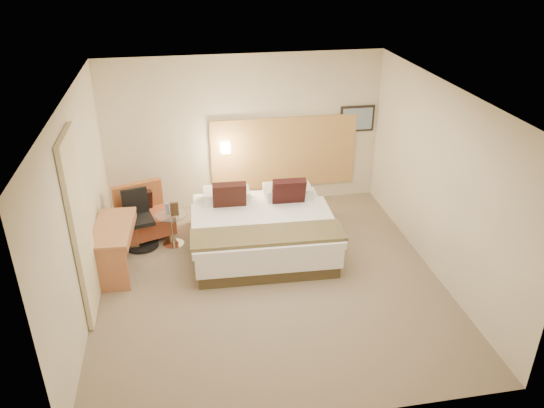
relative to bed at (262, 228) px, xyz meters
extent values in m
cube|color=#7F6D55|center=(-0.04, -0.91, -0.35)|extent=(4.80, 5.00, 0.02)
cube|color=white|center=(-0.04, -0.91, 2.37)|extent=(4.80, 5.00, 0.02)
cube|color=beige|center=(-0.04, 1.60, 1.01)|extent=(4.80, 0.02, 2.70)
cube|color=beige|center=(-0.04, -3.42, 1.01)|extent=(4.80, 0.02, 2.70)
cube|color=beige|center=(-2.45, -0.91, 1.01)|extent=(0.02, 5.00, 2.70)
cube|color=beige|center=(2.37, -0.91, 1.01)|extent=(0.02, 5.00, 2.70)
cube|color=tan|center=(0.66, 1.56, 0.61)|extent=(2.60, 0.04, 1.30)
cube|color=black|center=(1.98, 1.57, 1.16)|extent=(0.62, 0.03, 0.47)
cube|color=#768EA3|center=(1.98, 1.55, 1.16)|extent=(0.54, 0.01, 0.39)
cylinder|color=white|center=(-0.39, 1.51, 0.81)|extent=(0.02, 0.12, 0.02)
cube|color=#FFEDC6|center=(-0.39, 1.45, 0.81)|extent=(0.15, 0.15, 0.15)
cube|color=beige|center=(-2.40, -1.16, 0.88)|extent=(0.06, 0.90, 2.42)
cylinder|color=#7D9DC2|center=(-1.42, 0.32, 0.30)|extent=(0.06, 0.06, 0.20)
cube|color=#3C2918|center=(-1.31, 0.28, 0.31)|extent=(0.13, 0.05, 0.22)
cube|color=#463923|center=(0.00, 0.00, -0.25)|extent=(2.08, 2.08, 0.19)
cube|color=white|center=(0.00, 0.00, 0.00)|extent=(2.15, 2.15, 0.31)
cube|color=white|center=(-0.01, -0.30, 0.21)|extent=(2.19, 1.57, 0.10)
cube|color=silver|center=(-0.47, 0.78, 0.25)|extent=(0.74, 0.42, 0.19)
cube|color=white|center=(0.52, 0.75, 0.25)|extent=(0.74, 0.42, 0.19)
cube|color=white|center=(-0.48, 0.51, 0.36)|extent=(0.74, 0.42, 0.19)
cube|color=silver|center=(0.51, 0.48, 0.36)|extent=(0.74, 0.42, 0.19)
cube|color=black|center=(-0.46, 0.30, 0.44)|extent=(0.53, 0.30, 0.53)
cube|color=black|center=(0.48, 0.27, 0.44)|extent=(0.53, 0.30, 0.53)
cube|color=#A97322|center=(-0.02, -0.71, 0.29)|extent=(2.20, 0.65, 0.05)
cube|color=#A4884D|center=(-2.00, 0.30, -0.29)|extent=(0.10, 0.10, 0.10)
cube|color=tan|center=(-1.40, 0.52, -0.29)|extent=(0.10, 0.10, 0.10)
cube|color=#B77256|center=(-2.19, 0.82, -0.29)|extent=(0.10, 0.10, 0.10)
cube|color=tan|center=(-1.59, 1.04, -0.29)|extent=(0.10, 0.10, 0.10)
cube|color=#9E462A|center=(-1.80, 0.67, -0.09)|extent=(0.98, 0.92, 0.30)
cube|color=#9F562A|center=(-1.89, 0.94, 0.27)|extent=(0.79, 0.38, 0.45)
cube|color=black|center=(-1.86, 0.84, 0.21)|extent=(0.42, 0.30, 0.39)
cylinder|color=white|center=(-1.37, 0.32, -0.33)|extent=(0.34, 0.34, 0.02)
cylinder|color=silver|center=(-1.37, 0.32, -0.07)|extent=(0.04, 0.04, 0.51)
cylinder|color=white|center=(-1.37, 0.32, 0.20)|extent=(0.50, 0.50, 0.01)
cube|color=#B17145|center=(-2.18, -0.25, 0.37)|extent=(0.60, 1.19, 0.04)
cube|color=#B46C46|center=(-2.21, -0.80, 0.00)|extent=(0.49, 0.07, 0.69)
cube|color=#A37540|center=(-2.15, 0.29, 0.00)|extent=(0.49, 0.07, 0.69)
cube|color=#B06F45|center=(-2.13, -0.26, 0.29)|extent=(0.50, 1.11, 0.10)
cylinder|color=black|center=(-1.86, 0.35, -0.31)|extent=(0.63, 0.63, 0.04)
cylinder|color=black|center=(-1.86, 0.35, -0.09)|extent=(0.07, 0.07, 0.40)
cube|color=black|center=(-1.86, 0.35, 0.13)|extent=(0.51, 0.51, 0.07)
cube|color=black|center=(-1.91, 0.54, 0.38)|extent=(0.40, 0.14, 0.42)
camera|label=1|loc=(-1.10, -7.08, 4.05)|focal=35.00mm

